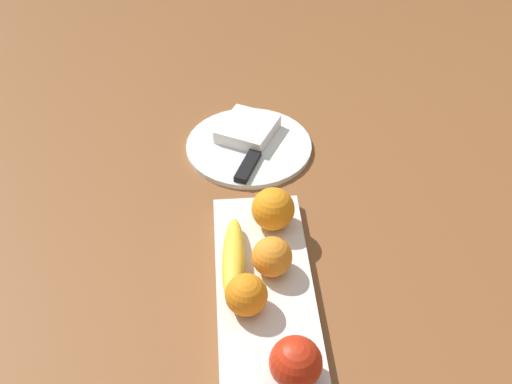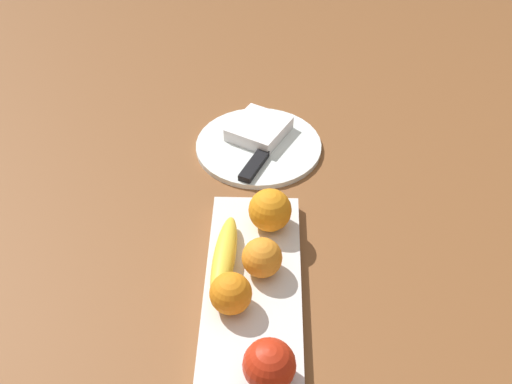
# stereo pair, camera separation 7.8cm
# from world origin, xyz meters

# --- Properties ---
(ground_plane) EXTENTS (2.40, 2.40, 0.00)m
(ground_plane) POSITION_xyz_m (0.00, 0.00, 0.00)
(ground_plane) COLOR brown
(fruit_tray) EXTENTS (0.41, 0.15, 0.02)m
(fruit_tray) POSITION_xyz_m (-0.01, -0.03, 0.01)
(fruit_tray) COLOR silver
(fruit_tray) RESTS_ON ground_plane
(apple) EXTENTS (0.07, 0.07, 0.07)m
(apple) POSITION_xyz_m (-0.16, -0.06, 0.06)
(apple) COLOR red
(apple) RESTS_ON fruit_tray
(banana) EXTENTS (0.18, 0.05, 0.03)m
(banana) POSITION_xyz_m (0.04, 0.02, 0.04)
(banana) COLOR yellow
(banana) RESTS_ON fruit_tray
(orange_near_apple) EXTENTS (0.06, 0.06, 0.06)m
(orange_near_apple) POSITION_xyz_m (-0.04, 0.00, 0.05)
(orange_near_apple) COLOR orange
(orange_near_apple) RESTS_ON fruit_tray
(orange_near_banana) EXTENTS (0.06, 0.06, 0.06)m
(orange_near_banana) POSITION_xyz_m (0.03, -0.04, 0.05)
(orange_near_banana) COLOR orange
(orange_near_banana) RESTS_ON fruit_tray
(orange_center) EXTENTS (0.07, 0.07, 0.07)m
(orange_center) POSITION_xyz_m (0.13, -0.05, 0.06)
(orange_center) COLOR orange
(orange_center) RESTS_ON fruit_tray
(dinner_plate) EXTENTS (0.25, 0.25, 0.01)m
(dinner_plate) POSITION_xyz_m (0.36, -0.03, 0.01)
(dinner_plate) COLOR white
(dinner_plate) RESTS_ON ground_plane
(folded_napkin) EXTENTS (0.14, 0.14, 0.03)m
(folded_napkin) POSITION_xyz_m (0.39, -0.03, 0.02)
(folded_napkin) COLOR white
(folded_napkin) RESTS_ON dinner_plate
(knife) EXTENTS (0.17, 0.09, 0.01)m
(knife) POSITION_xyz_m (0.30, -0.03, 0.02)
(knife) COLOR silver
(knife) RESTS_ON dinner_plate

